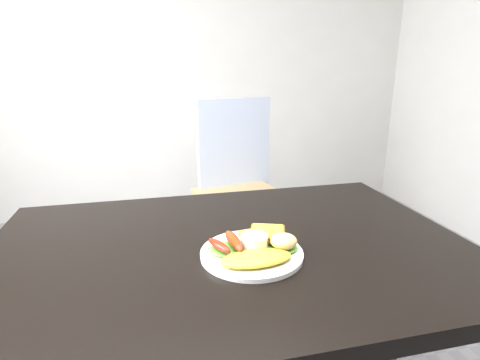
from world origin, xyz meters
TOP-DOWN VIEW (x-y plane):
  - room_back_panel at (0.00, 2.25)m, footprint 4.00×0.04m
  - dining_table at (0.00, 0.00)m, footprint 1.20×0.80m
  - dining_chair at (0.30, 1.13)m, footprint 0.55×0.55m
  - person at (0.33, 0.47)m, footprint 0.62×0.52m
  - plate at (0.04, -0.07)m, footprint 0.24×0.24m
  - lettuce_left at (-0.02, -0.05)m, footprint 0.11×0.10m
  - lettuce_right at (0.11, -0.08)m, footprint 0.09×0.08m
  - omelette at (0.03, -0.13)m, footprint 0.17×0.08m
  - sausage_a at (-0.04, -0.07)m, footprint 0.05×0.09m
  - sausage_b at (-0.00, -0.05)m, footprint 0.04×0.11m
  - ramekin at (0.04, -0.06)m, footprint 0.08×0.08m
  - toast_a at (0.07, -0.02)m, footprint 0.10×0.10m
  - toast_b at (0.09, -0.03)m, footprint 0.11×0.11m
  - potato_salad at (0.11, -0.08)m, footprint 0.07×0.06m
  - fork at (0.00, -0.07)m, footprint 0.14×0.07m

SIDE VIEW (x-z plane):
  - dining_chair at x=0.30m, z-range 0.42..0.48m
  - dining_table at x=0.00m, z-range 0.71..0.75m
  - person at x=0.33m, z-range 0.00..1.48m
  - plate at x=0.04m, z-range 0.75..0.76m
  - fork at x=0.00m, z-range 0.76..0.77m
  - lettuce_right at x=0.11m, z-range 0.76..0.77m
  - lettuce_left at x=-0.02m, z-range 0.76..0.77m
  - toast_a at x=0.07m, z-range 0.76..0.78m
  - omelette at x=0.03m, z-range 0.76..0.78m
  - ramekin at x=0.04m, z-range 0.76..0.80m
  - toast_b at x=0.09m, z-range 0.77..0.79m
  - sausage_a at x=-0.04m, z-range 0.77..0.79m
  - sausage_b at x=0.00m, z-range 0.77..0.80m
  - potato_salad at x=0.11m, z-range 0.77..0.80m
  - room_back_panel at x=0.00m, z-range 0.00..2.70m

